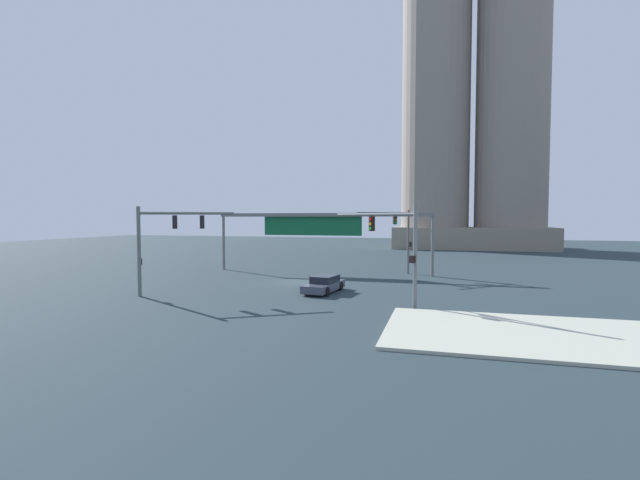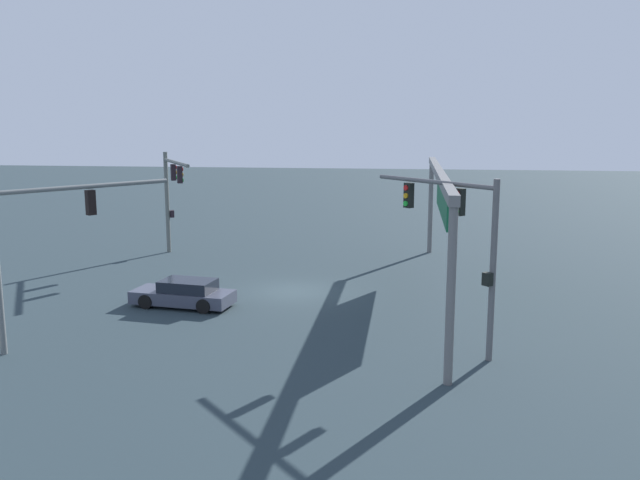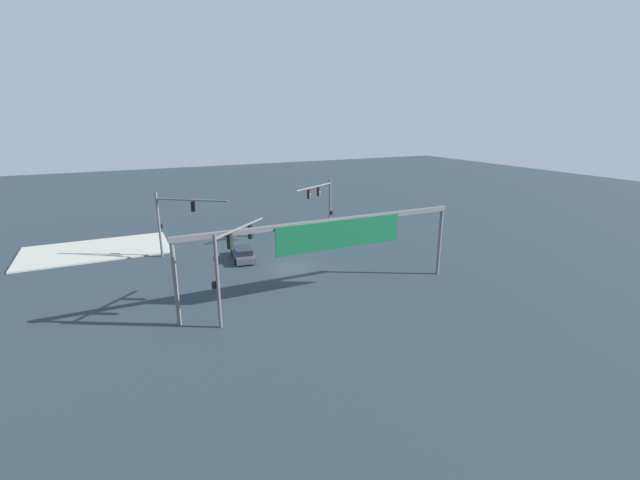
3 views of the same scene
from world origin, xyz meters
The scene contains 8 objects.
ground_plane centered at (0.00, 0.00, 0.00)m, with size 170.47×170.47×0.00m, color #27353B.
sidewalk_corner centered at (15.83, -13.49, 0.07)m, with size 13.74×8.22×0.15m, color #AFB29F.
traffic_signal_near_corner centered at (7.31, 7.29, 4.35)m, with size 4.74×4.14×6.23m.
traffic_signal_opposite_side centered at (-7.30, -8.61, 4.26)m, with size 5.95×3.53×6.25m.
traffic_signal_cross_street centered at (8.73, -7.69, 4.19)m, with size 5.86×4.52×6.29m.
overhead_sign_gantry centered at (-0.34, 6.85, 4.94)m, with size 21.83×0.43×5.94m.
highrise_twin_tower centered at (16.59, 49.03, 33.75)m, with size 27.05×14.10×68.56m.
sedan_car_approaching centered at (3.24, -4.32, 0.57)m, with size 2.30×4.65×1.21m.
Camera 1 is at (11.57, -35.52, 5.44)m, focal length 24.87 mm.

